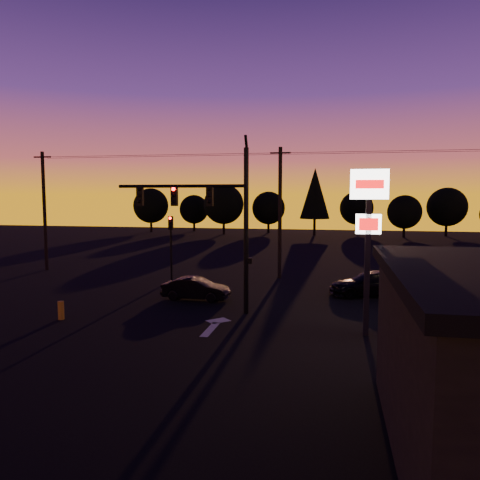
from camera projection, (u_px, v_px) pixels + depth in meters
The scene contains 19 objects.
ground at pixel (192, 336), 19.24m from camera, with size 120.00×120.00×0.00m, color black.
lane_arrow at pixel (214, 325), 20.77m from camera, with size 1.20×3.10×0.01m.
traffic_signal_mast at pixel (214, 212), 22.68m from camera, with size 6.79×0.52×8.58m.
secondary_signal at pixel (171, 239), 31.15m from camera, with size 0.30×0.31×4.35m.
pylon_sign at pixel (369, 216), 18.86m from camera, with size 1.50×0.28×6.80m.
utility_pole_0 at pixel (44, 210), 35.58m from camera, with size 1.40×0.26×9.00m.
utility_pole_1 at pixel (280, 212), 32.07m from camera, with size 1.40×0.26×9.00m.
power_wires at pixel (280, 153), 31.68m from camera, with size 36.00×1.22×0.07m.
bollard at pixel (61, 310), 21.71m from camera, with size 0.28×0.28×0.85m, color gold.
tree_0 at pixel (151, 206), 71.94m from camera, with size 5.36×5.36×6.74m.
tree_1 at pixel (194, 209), 73.76m from camera, with size 4.54×4.54×5.71m.
tree_2 at pixel (224, 204), 67.62m from camera, with size 5.77×5.78×7.26m.
tree_3 at pixel (269, 208), 70.41m from camera, with size 4.95×4.95×6.22m.
tree_4 at pixel (315, 193), 65.90m from camera, with size 4.18×4.18×9.50m.
tree_5 at pixel (357, 208), 69.83m from camera, with size 4.95×4.95×6.22m.
tree_6 at pixel (405, 212), 62.83m from camera, with size 4.54×4.54×5.71m.
tree_7 at pixel (447, 207), 64.53m from camera, with size 5.36×5.36×6.74m.
car_mid at pixel (196, 289), 25.80m from camera, with size 1.30×3.72×1.22m, color black.
car_right at pixel (371, 284), 26.81m from camera, with size 1.94×4.77×1.38m, color black.
Camera 1 is at (5.60, -18.02, 5.80)m, focal length 35.00 mm.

